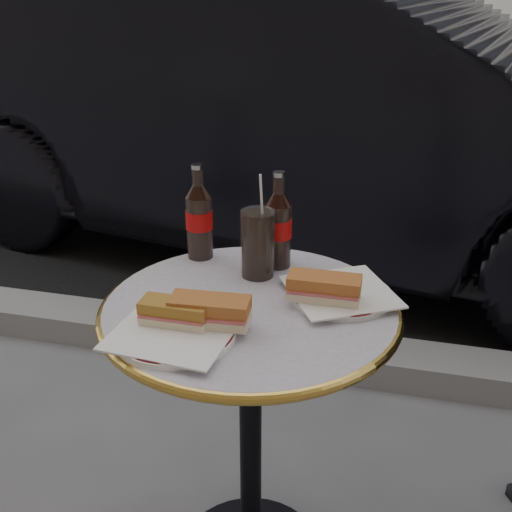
% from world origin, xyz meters
% --- Properties ---
extents(asphalt_road, '(40.00, 8.00, 0.00)m').
position_xyz_m(asphalt_road, '(0.00, 5.00, 0.00)').
color(asphalt_road, black).
rests_on(asphalt_road, ground).
extents(curb, '(40.00, 0.20, 0.12)m').
position_xyz_m(curb, '(0.00, 0.90, 0.05)').
color(curb, gray).
rests_on(curb, ground).
extents(bistro_table, '(0.62, 0.62, 0.73)m').
position_xyz_m(bistro_table, '(0.00, 0.00, 0.37)').
color(bistro_table, '#BAB2C4').
rests_on(bistro_table, ground).
extents(plate_left, '(0.28, 0.28, 0.01)m').
position_xyz_m(plate_left, '(-0.10, -0.16, 0.74)').
color(plate_left, white).
rests_on(plate_left, bistro_table).
extents(plate_right, '(0.28, 0.28, 0.01)m').
position_xyz_m(plate_right, '(0.18, 0.08, 0.74)').
color(plate_right, silver).
rests_on(plate_right, bistro_table).
extents(sandwich_left_a, '(0.13, 0.06, 0.05)m').
position_xyz_m(sandwich_left_a, '(-0.11, -0.13, 0.77)').
color(sandwich_left_a, olive).
rests_on(sandwich_left_a, plate_left).
extents(sandwich_left_b, '(0.15, 0.08, 0.05)m').
position_xyz_m(sandwich_left_b, '(-0.05, -0.12, 0.77)').
color(sandwich_left_b, '#A95F2A').
rests_on(sandwich_left_b, plate_left).
extents(sandwich_right, '(0.15, 0.07, 0.05)m').
position_xyz_m(sandwich_right, '(0.15, 0.03, 0.77)').
color(sandwich_right, '#B0622C').
rests_on(sandwich_right, plate_right).
extents(cola_bottle_left, '(0.07, 0.07, 0.23)m').
position_xyz_m(cola_bottle_left, '(-0.18, 0.20, 0.85)').
color(cola_bottle_left, black).
rests_on(cola_bottle_left, bistro_table).
extents(cola_bottle_right, '(0.07, 0.07, 0.23)m').
position_xyz_m(cola_bottle_right, '(0.01, 0.20, 0.85)').
color(cola_bottle_right, black).
rests_on(cola_bottle_right, bistro_table).
extents(cola_glass, '(0.09, 0.09, 0.15)m').
position_xyz_m(cola_glass, '(-0.02, 0.14, 0.81)').
color(cola_glass, black).
rests_on(cola_glass, bistro_table).
extents(parked_car, '(2.34, 4.66, 1.46)m').
position_xyz_m(parked_car, '(-0.20, 2.05, 0.73)').
color(parked_car, black).
rests_on(parked_car, ground).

